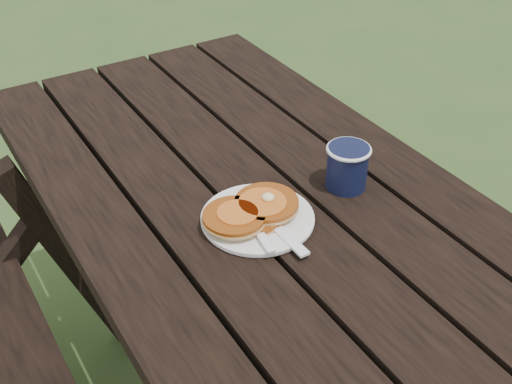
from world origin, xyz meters
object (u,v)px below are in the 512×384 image
picnic_table (302,376)px  coffee_cup (347,164)px  plate (258,219)px  pancake_stack (252,211)px

picnic_table → coffee_cup: 0.47m
plate → pancake_stack: 0.02m
plate → coffee_cup: bearing=1.0°
pancake_stack → coffee_cup: bearing=-0.5°
picnic_table → pancake_stack: (-0.06, 0.10, 0.41)m
plate → coffee_cup: coffee_cup is taller
plate → picnic_table: bearing=-61.9°
picnic_table → plate: 0.40m
plate → coffee_cup: size_ratio=2.26×
picnic_table → coffee_cup: (0.16, 0.10, 0.43)m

